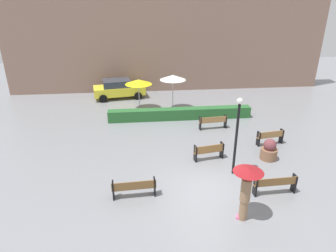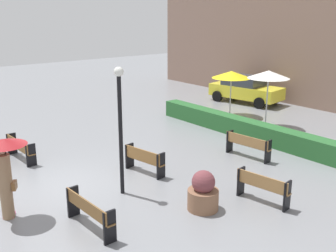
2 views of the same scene
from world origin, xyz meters
name	(u,v)px [view 1 (image 1 of 2)]	position (x,y,z in m)	size (l,w,h in m)	color
ground_plane	(206,190)	(0.00, 0.00, 0.00)	(60.00, 60.00, 0.00)	gray
bench_back_row	(213,121)	(1.87, 6.49, 0.52)	(1.85, 0.52, 0.85)	#9E7242
bench_near_left	(134,187)	(-3.16, -0.20, 0.49)	(1.87, 0.45, 0.81)	brown
bench_near_right	(275,184)	(2.83, -0.59, 0.52)	(1.89, 0.40, 0.84)	brown
bench_mid_center	(209,151)	(0.70, 2.61, 0.51)	(1.63, 0.62, 0.87)	olive
bench_far_right	(270,136)	(4.59, 3.96, 0.52)	(1.63, 0.55, 0.86)	#9E7242
pedestrian_with_umbrella	(246,185)	(0.97, -1.94, 1.48)	(1.11, 1.11, 2.19)	#8C6B4C
planter_pot	(269,150)	(3.83, 2.36, 0.49)	(0.86, 0.86, 1.14)	brown
lamp_post	(237,129)	(1.56, 1.19, 2.34)	(0.28, 0.28, 3.80)	black
patio_umbrella_yellow	(138,82)	(-2.80, 10.57, 2.16)	(1.98, 1.98, 2.35)	silver
patio_umbrella_white	(173,78)	(-0.29, 10.31, 2.49)	(1.90, 1.90, 2.67)	silver
hedge_strip	(180,114)	(0.00, 8.40, 0.39)	(9.92, 0.70, 0.77)	#28602D
building_facade	(169,40)	(0.00, 16.00, 4.40)	(28.00, 1.20, 8.80)	#846656
parked_car	(119,89)	(-4.48, 13.69, 0.82)	(4.43, 2.51, 1.57)	yellow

